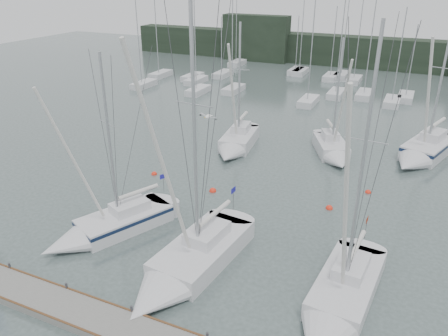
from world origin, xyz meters
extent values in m
plane|color=#455450|center=(0.00, 0.00, 0.00)|extent=(160.00, 160.00, 0.00)
cube|color=black|center=(0.00, 62.00, 2.50)|extent=(90.00, 4.00, 5.00)
cube|color=black|center=(-20.00, 60.00, 4.00)|extent=(12.00, 3.00, 8.00)
cube|color=silver|center=(-28.55, 40.95, 0.35)|extent=(1.80, 4.50, 0.90)
cylinder|color=#A6A9AE|center=(-28.55, 40.45, 6.74)|extent=(0.12, 0.12, 11.88)
cube|color=silver|center=(-1.26, 40.52, 0.35)|extent=(1.80, 4.50, 0.90)
cylinder|color=#A6A9AE|center=(-1.26, 40.02, 6.38)|extent=(0.12, 0.12, 11.16)
cube|color=silver|center=(-9.28, 51.94, 0.35)|extent=(1.80, 4.50, 0.90)
cylinder|color=#A6A9AE|center=(-9.28, 51.44, 7.04)|extent=(0.12, 0.12, 12.47)
cube|color=silver|center=(-3.65, 35.36, 0.35)|extent=(1.80, 4.50, 0.90)
cylinder|color=#A6A9AE|center=(-3.65, 34.86, 7.78)|extent=(0.12, 0.12, 13.96)
cube|color=silver|center=(-23.15, 41.40, 0.35)|extent=(1.80, 4.50, 0.90)
cylinder|color=#A6A9AE|center=(-23.15, 40.90, 6.42)|extent=(0.12, 0.12, 11.24)
cube|color=silver|center=(-0.44, 49.63, 0.35)|extent=(1.80, 4.50, 0.90)
cylinder|color=#A6A9AE|center=(-0.44, 49.13, 7.64)|extent=(0.12, 0.12, 13.68)
cube|color=silver|center=(-3.99, 50.22, 0.35)|extent=(1.80, 4.50, 0.90)
cylinder|color=#A6A9AE|center=(-3.99, 49.72, 5.68)|extent=(0.12, 0.12, 9.77)
cube|color=silver|center=(-14.47, 36.99, 0.35)|extent=(1.80, 4.50, 0.90)
cylinder|color=#A6A9AE|center=(-14.47, 36.49, 6.71)|extent=(0.12, 0.12, 11.82)
cube|color=silver|center=(5.81, 39.52, 0.35)|extent=(1.80, 4.50, 0.90)
cylinder|color=#A6A9AE|center=(5.81, 39.02, 6.12)|extent=(0.12, 0.12, 10.65)
cube|color=silver|center=(7.19, 42.49, 0.35)|extent=(1.80, 4.50, 0.90)
cylinder|color=#A6A9AE|center=(7.19, 41.99, 5.07)|extent=(0.12, 0.12, 8.55)
cube|color=silver|center=(-18.55, 34.41, 0.35)|extent=(1.80, 4.50, 0.90)
cylinder|color=#A6A9AE|center=(-18.55, 33.91, 6.81)|extent=(0.12, 0.12, 12.03)
cube|color=silver|center=(-10.00, 52.21, 0.35)|extent=(1.80, 4.50, 0.90)
cylinder|color=#A6A9AE|center=(-10.00, 51.71, 4.85)|extent=(0.12, 0.12, 8.09)
cube|color=silver|center=(-19.82, 45.20, 0.35)|extent=(1.80, 4.50, 0.90)
cylinder|color=#A6A9AE|center=(-19.82, 44.70, 4.90)|extent=(0.12, 0.12, 8.19)
cube|color=silver|center=(-21.56, 39.54, 0.35)|extent=(1.80, 4.50, 0.90)
cylinder|color=#A6A9AE|center=(-21.56, 39.04, 5.31)|extent=(0.12, 0.12, 9.02)
cube|color=silver|center=(-27.21, 34.35, 0.35)|extent=(1.80, 4.50, 0.90)
cylinder|color=#A6A9AE|center=(-27.21, 33.85, 7.49)|extent=(0.12, 0.12, 13.38)
cube|color=silver|center=(-21.23, 54.27, 0.35)|extent=(1.80, 4.50, 0.90)
cylinder|color=#A6A9AE|center=(-21.23, 53.77, 7.34)|extent=(0.12, 0.12, 13.08)
cube|color=silver|center=(2.17, 41.52, 0.35)|extent=(1.80, 4.50, 0.90)
cylinder|color=#A6A9AE|center=(2.17, 41.02, 7.48)|extent=(0.12, 0.12, 13.35)
cube|color=silver|center=(-2.75, 52.12, 0.35)|extent=(1.80, 4.50, 0.90)
cylinder|color=#A6A9AE|center=(-2.75, 51.62, 7.44)|extent=(0.12, 0.12, 13.28)
cube|color=silver|center=(-7.16, 2.45, 0.40)|extent=(4.78, 6.36, 1.35)
cone|color=silver|center=(-8.88, -1.31, 0.40)|extent=(3.40, 3.34, 2.61)
cube|color=silver|center=(-6.97, 2.86, 1.39)|extent=(2.27, 2.71, 0.63)
cylinder|color=#A6A9AE|center=(-7.33, 2.08, 6.12)|extent=(0.16, 0.16, 10.09)
cylinder|color=silver|center=(-6.68, 3.51, 2.20)|extent=(1.41, 2.68, 0.25)
cube|color=#0F1C39|center=(-7.16, 2.45, 0.85)|extent=(4.81, 6.38, 0.22)
cube|color=#1D1B96|center=(-5.88, 5.26, 2.70)|extent=(0.22, 0.45, 0.32)
cube|color=silver|center=(-1.06, 1.52, 0.43)|extent=(3.76, 6.93, 1.44)
cone|color=silver|center=(-1.56, -3.20, 0.43)|extent=(3.35, 3.16, 3.07)
cube|color=silver|center=(-1.01, 2.00, 1.49)|extent=(1.96, 2.82, 0.67)
cylinder|color=#A6A9AE|center=(-1.11, 1.05, 7.93)|extent=(0.17, 0.17, 13.55)
cylinder|color=silver|center=(-0.92, 2.84, 2.35)|extent=(0.61, 3.26, 0.27)
cube|color=#1D1B96|center=(-0.69, 5.02, 2.88)|extent=(0.07, 0.52, 0.35)
cube|color=silver|center=(6.97, 1.98, 0.40)|extent=(3.18, 6.30, 1.33)
cube|color=silver|center=(7.01, 2.42, 1.38)|extent=(1.67, 2.55, 0.62)
cylinder|color=#A6A9AE|center=(6.93, 1.55, 7.28)|extent=(0.16, 0.16, 12.42)
cylinder|color=silver|center=(7.07, 3.20, 2.18)|extent=(0.50, 2.99, 0.25)
cube|color=maroon|center=(7.24, 5.19, 2.66)|extent=(0.06, 0.48, 0.32)
cube|color=silver|center=(-6.07, 19.02, 0.46)|extent=(3.27, 5.72, 1.55)
cone|color=silver|center=(-5.57, 15.17, 0.46)|extent=(2.86, 2.64, 2.58)
cube|color=silver|center=(-6.14, 19.53, 1.60)|extent=(1.69, 2.34, 0.72)
cylinder|color=#A6A9AE|center=(-6.02, 18.64, 6.24)|extent=(0.19, 0.19, 10.00)
cylinder|color=silver|center=(-6.21, 20.10, 2.53)|extent=(0.63, 2.67, 0.29)
cube|color=silver|center=(2.19, 20.66, 0.45)|extent=(4.11, 5.21, 1.49)
cone|color=silver|center=(3.58, 17.65, 0.45)|extent=(3.00, 2.81, 2.38)
cube|color=silver|center=(1.98, 21.11, 1.54)|extent=(1.97, 2.23, 0.69)
cylinder|color=#A6A9AE|center=(2.33, 20.36, 5.70)|extent=(0.18, 0.18, 9.01)
cylinder|color=silver|center=(1.80, 21.50, 2.43)|extent=(1.21, 2.17, 0.28)
cube|color=silver|center=(10.28, 23.85, 0.50)|extent=(4.75, 6.90, 1.68)
cone|color=silver|center=(8.85, 19.58, 0.50)|extent=(3.61, 3.48, 2.91)
cube|color=silver|center=(10.45, 24.38, 1.73)|extent=(2.31, 2.90, 0.78)
cylinder|color=#A6A9AE|center=(10.13, 23.42, 6.76)|extent=(0.20, 0.20, 10.83)
cylinder|color=silver|center=(10.67, 25.05, 2.74)|extent=(1.27, 3.02, 0.31)
cube|color=#0F1C39|center=(10.28, 23.85, 1.06)|extent=(4.78, 6.93, 0.28)
sphere|color=red|center=(-4.23, 9.36, 0.00)|extent=(0.54, 0.54, 0.54)
sphere|color=red|center=(6.44, 13.99, 0.00)|extent=(0.44, 0.44, 0.44)
sphere|color=red|center=(-9.89, 10.08, 0.00)|extent=(0.46, 0.46, 0.46)
ellipsoid|color=white|center=(-0.76, 1.86, 8.49)|extent=(0.37, 0.52, 0.21)
cube|color=#909398|center=(-1.04, 1.95, 8.51)|extent=(0.50, 0.29, 0.12)
cube|color=#909398|center=(-0.47, 1.76, 8.51)|extent=(0.50, 0.29, 0.12)
sphere|color=red|center=(4.31, 10.37, 0.00)|extent=(0.50, 0.50, 0.50)
camera|label=1|loc=(8.63, -16.84, 15.13)|focal=35.00mm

